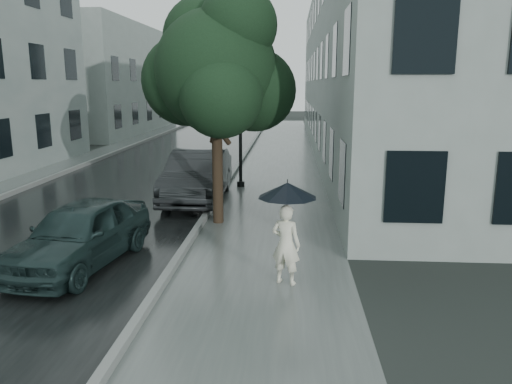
# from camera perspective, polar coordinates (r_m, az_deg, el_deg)

# --- Properties ---
(ground) EXTENTS (120.00, 120.00, 0.00)m
(ground) POSITION_cam_1_polar(r_m,az_deg,el_deg) (9.46, -0.93, -10.54)
(ground) COLOR black
(ground) RESTS_ON ground
(sidewalk) EXTENTS (3.50, 60.00, 0.01)m
(sidewalk) POSITION_cam_1_polar(r_m,az_deg,el_deg) (21.01, 2.55, 2.23)
(sidewalk) COLOR slate
(sidewalk) RESTS_ON ground
(kerb_near) EXTENTS (0.15, 60.00, 0.15)m
(kerb_near) POSITION_cam_1_polar(r_m,az_deg,el_deg) (21.12, -2.41, 2.48)
(kerb_near) COLOR slate
(kerb_near) RESTS_ON ground
(asphalt_road) EXTENTS (6.85, 60.00, 0.00)m
(asphalt_road) POSITION_cam_1_polar(r_m,az_deg,el_deg) (21.80, -11.60, 2.35)
(asphalt_road) COLOR black
(asphalt_road) RESTS_ON ground
(kerb_far) EXTENTS (0.15, 60.00, 0.15)m
(kerb_far) POSITION_cam_1_polar(r_m,az_deg,el_deg) (22.98, -20.05, 2.54)
(kerb_far) COLOR slate
(kerb_far) RESTS_ON ground
(sidewalk_far) EXTENTS (1.70, 60.00, 0.01)m
(sidewalk_far) POSITION_cam_1_polar(r_m,az_deg,el_deg) (23.38, -22.11, 2.36)
(sidewalk_far) COLOR #4C5451
(sidewalk_far) RESTS_ON ground
(building_near) EXTENTS (7.02, 36.00, 9.00)m
(building_near) POSITION_cam_1_polar(r_m,az_deg,el_deg) (28.59, 13.88, 13.61)
(building_near) COLOR gray
(building_near) RESTS_ON ground
(building_far_b) EXTENTS (7.02, 18.00, 8.00)m
(building_far_b) POSITION_cam_1_polar(r_m,az_deg,el_deg) (41.32, -16.99, 12.23)
(building_far_b) COLOR gray
(building_far_b) RESTS_ON ground
(pedestrian) EXTENTS (0.65, 0.54, 1.52)m
(pedestrian) POSITION_cam_1_polar(r_m,az_deg,el_deg) (9.27, 3.44, -6.00)
(pedestrian) COLOR silver
(pedestrian) RESTS_ON sidewalk
(umbrella) EXTENTS (1.12, 1.12, 1.04)m
(umbrella) POSITION_cam_1_polar(r_m,az_deg,el_deg) (9.03, 3.61, 0.22)
(umbrella) COLOR black
(umbrella) RESTS_ON ground
(street_tree) EXTENTS (4.08, 3.71, 6.02)m
(street_tree) POSITION_cam_1_polar(r_m,az_deg,el_deg) (13.15, -4.53, 13.82)
(street_tree) COLOR #332619
(street_tree) RESTS_ON ground
(lamp_post) EXTENTS (0.82, 0.47, 5.33)m
(lamp_post) POSITION_cam_1_polar(r_m,az_deg,el_deg) (17.85, -2.26, 10.27)
(lamp_post) COLOR black
(lamp_post) RESTS_ON ground
(car_near) EXTENTS (2.18, 4.14, 1.34)m
(car_near) POSITION_cam_1_polar(r_m,az_deg,el_deg) (10.80, -19.48, -4.54)
(car_near) COLOR #1A2C2C
(car_near) RESTS_ON ground
(car_far) EXTENTS (1.71, 4.80, 1.58)m
(car_far) POSITION_cam_1_polar(r_m,az_deg,el_deg) (16.06, -6.69, 1.89)
(car_far) COLOR #232628
(car_far) RESTS_ON ground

